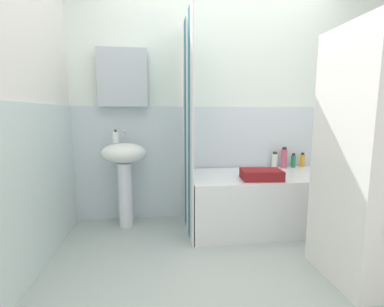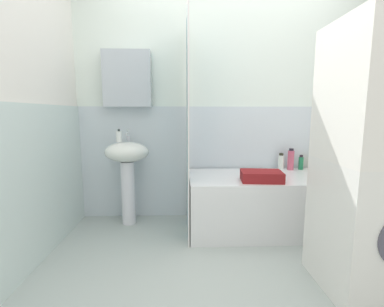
% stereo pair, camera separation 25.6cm
% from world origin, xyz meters
% --- Properties ---
extents(ground_plane, '(4.80, 5.60, 0.04)m').
position_xyz_m(ground_plane, '(0.00, 0.00, -0.02)').
color(ground_plane, '#ABB7B3').
extents(wall_back_tiled, '(3.60, 0.18, 2.40)m').
position_xyz_m(wall_back_tiled, '(-0.06, 1.26, 1.14)').
color(wall_back_tiled, white).
rests_on(wall_back_tiled, ground_plane).
extents(wall_left_tiled, '(0.07, 1.81, 2.40)m').
position_xyz_m(wall_left_tiled, '(-1.57, 0.34, 1.12)').
color(wall_left_tiled, white).
rests_on(wall_left_tiled, ground_plane).
extents(sink, '(0.44, 0.34, 0.85)m').
position_xyz_m(sink, '(-1.01, 1.03, 0.62)').
color(sink, white).
rests_on(sink, ground_plane).
extents(faucet, '(0.03, 0.12, 0.12)m').
position_xyz_m(faucet, '(-1.01, 1.11, 0.91)').
color(faucet, silver).
rests_on(faucet, sink).
extents(soap_dispenser, '(0.06, 0.06, 0.13)m').
position_xyz_m(soap_dispenser, '(-1.08, 1.04, 0.90)').
color(soap_dispenser, white).
rests_on(soap_dispenser, sink).
extents(bathtub, '(1.42, 0.74, 0.53)m').
position_xyz_m(bathtub, '(0.32, 0.85, 0.27)').
color(bathtub, white).
rests_on(bathtub, ground_plane).
extents(shower_curtain, '(0.01, 0.74, 2.00)m').
position_xyz_m(shower_curtain, '(-0.40, 0.85, 1.00)').
color(shower_curtain, white).
rests_on(shower_curtain, ground_plane).
extents(lotion_bottle, '(0.05, 0.05, 0.16)m').
position_xyz_m(lotion_bottle, '(0.93, 1.16, 0.61)').
color(lotion_bottle, gold).
rests_on(lotion_bottle, bathtub).
extents(body_wash_bottle, '(0.05, 0.05, 0.16)m').
position_xyz_m(body_wash_bottle, '(0.81, 1.13, 0.61)').
color(body_wash_bottle, '#217B4E').
rests_on(body_wash_bottle, bathtub).
extents(shampoo_bottle, '(0.07, 0.07, 0.23)m').
position_xyz_m(shampoo_bottle, '(0.70, 1.13, 0.64)').
color(shampoo_bottle, '#CA516D').
rests_on(shampoo_bottle, bathtub).
extents(conditioner_bottle, '(0.06, 0.06, 0.17)m').
position_xyz_m(conditioner_bottle, '(0.61, 1.16, 0.61)').
color(conditioner_bottle, white).
rests_on(conditioner_bottle, bathtub).
extents(towel_folded, '(0.38, 0.28, 0.09)m').
position_xyz_m(towel_folded, '(0.25, 0.65, 0.58)').
color(towel_folded, maroon).
rests_on(towel_folded, bathtub).
extents(washer_dryer_stack, '(0.58, 0.58, 1.67)m').
position_xyz_m(washer_dryer_stack, '(0.74, -0.08, 0.83)').
color(washer_dryer_stack, white).
rests_on(washer_dryer_stack, ground_plane).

